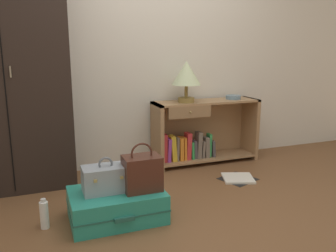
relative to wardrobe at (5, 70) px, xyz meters
The scene contains 11 objects.
ground_plane 2.03m from the wardrobe, 44.01° to the right, with size 9.00×9.00×0.00m, color brown.
back_wall 1.30m from the wardrobe, 13.31° to the left, with size 6.40×0.10×2.60m, color silver.
wardrobe is the anchor object (origin of this frame).
bookshelf 2.03m from the wardrobe, ahead, with size 1.17×0.35×0.69m.
table_lamp 1.70m from the wardrobe, ahead, with size 0.30×0.30×0.43m.
bowl 2.31m from the wardrobe, ahead, with size 0.17×0.17×0.04m, color slate.
suitcase_large 1.52m from the wardrobe, 52.27° to the right, with size 0.69×0.49×0.22m.
train_case 1.35m from the wardrobe, 54.40° to the right, with size 0.34×0.20×0.26m.
handbag 1.52m from the wardrobe, 47.27° to the right, with size 0.27×0.19×0.36m.
bottle 1.33m from the wardrobe, 76.45° to the right, with size 0.06×0.06×0.22m.
open_book_on_floor 2.34m from the wardrobe, 15.44° to the right, with size 0.39×0.38×0.02m.
Camera 1 is at (-1.03, -2.15, 1.26)m, focal length 37.95 mm.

